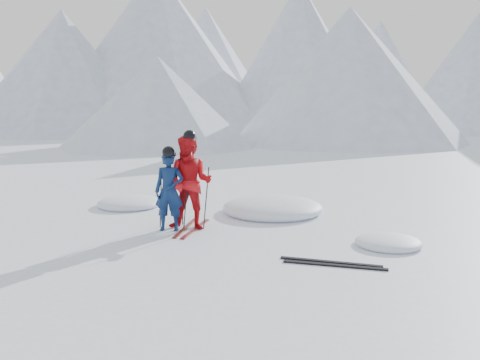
% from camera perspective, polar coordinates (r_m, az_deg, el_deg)
% --- Properties ---
extents(ground, '(160.00, 160.00, 0.00)m').
position_cam_1_polar(ground, '(9.62, 7.62, -7.43)').
color(ground, white).
rests_on(ground, ground).
extents(skier_blue, '(0.70, 0.56, 1.67)m').
position_cam_1_polar(skier_blue, '(10.67, -7.95, -1.25)').
color(skier_blue, '#0C224C').
rests_on(skier_blue, ground).
extents(skier_red, '(1.09, 0.92, 1.99)m').
position_cam_1_polar(skier_red, '(10.71, -5.63, -0.30)').
color(skier_red, red).
rests_on(skier_red, ground).
extents(pole_blue_left, '(0.11, 0.08, 1.11)m').
position_cam_1_polar(pole_blue_left, '(11.00, -8.89, -2.45)').
color(pole_blue_left, black).
rests_on(pole_blue_left, ground).
extents(pole_blue_right, '(0.11, 0.07, 1.11)m').
position_cam_1_polar(pole_blue_right, '(10.82, -6.11, -2.58)').
color(pole_blue_right, black).
rests_on(pole_blue_right, ground).
extents(pole_red_left, '(0.13, 0.10, 1.32)m').
position_cam_1_polar(pole_red_left, '(11.12, -6.38, -1.71)').
color(pole_red_left, black).
rests_on(pole_red_left, ground).
extents(pole_red_right, '(0.13, 0.09, 1.33)m').
position_cam_1_polar(pole_red_right, '(10.76, -3.81, -2.02)').
color(pole_red_right, black).
rests_on(pole_red_right, ground).
extents(ski_worn_left, '(0.46, 1.68, 0.03)m').
position_cam_1_polar(ski_worn_left, '(10.95, -6.11, -5.34)').
color(ski_worn_left, black).
rests_on(ski_worn_left, ground).
extents(ski_worn_right, '(0.35, 1.69, 0.03)m').
position_cam_1_polar(ski_worn_right, '(10.85, -4.99, -5.46)').
color(ski_worn_right, black).
rests_on(ski_worn_right, ground).
extents(ski_loose_a, '(1.70, 0.22, 0.03)m').
position_cam_1_polar(ski_loose_a, '(8.73, 10.14, -9.05)').
color(ski_loose_a, black).
rests_on(ski_loose_a, ground).
extents(ski_loose_b, '(1.70, 0.28, 0.03)m').
position_cam_1_polar(ski_loose_b, '(8.57, 10.59, -9.40)').
color(ski_loose_b, black).
rests_on(ski_loose_b, ground).
extents(snow_lumps, '(8.08, 3.79, 0.54)m').
position_cam_1_polar(snow_lumps, '(12.33, 0.93, -3.79)').
color(snow_lumps, white).
rests_on(snow_lumps, ground).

